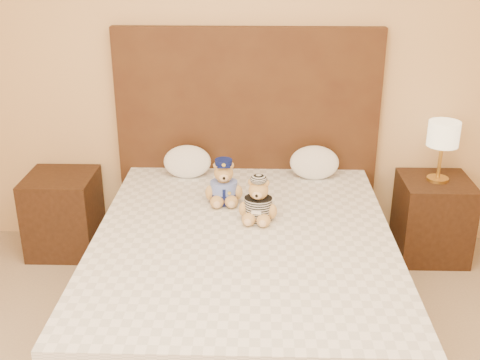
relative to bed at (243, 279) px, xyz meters
name	(u,v)px	position (x,y,z in m)	size (l,w,h in m)	color
room_walls	(239,9)	(0.00, -0.74, 1.53)	(4.04, 4.52, 2.72)	#E1B47B
bed	(243,279)	(0.00, 0.00, 0.00)	(1.60, 2.00, 0.55)	white
headboard	(247,139)	(0.00, 1.01, 0.47)	(1.75, 0.08, 1.50)	#482A15
nightstand_left	(64,213)	(-1.25, 0.80, 0.00)	(0.45, 0.45, 0.55)	#371F11
nightstand_right	(432,218)	(1.25, 0.80, 0.00)	(0.45, 0.45, 0.55)	#371F11
lamp	(443,137)	(1.25, 0.80, 0.57)	(0.20, 0.20, 0.40)	gold
teddy_police	(224,181)	(-0.13, 0.41, 0.41)	(0.23, 0.22, 0.27)	tan
teddy_prisoner	(258,199)	(0.08, 0.18, 0.40)	(0.23, 0.22, 0.25)	tan
pillow_left	(187,160)	(-0.39, 0.83, 0.39)	(0.31, 0.20, 0.22)	white
pillow_right	(314,161)	(0.45, 0.83, 0.39)	(0.32, 0.21, 0.23)	white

